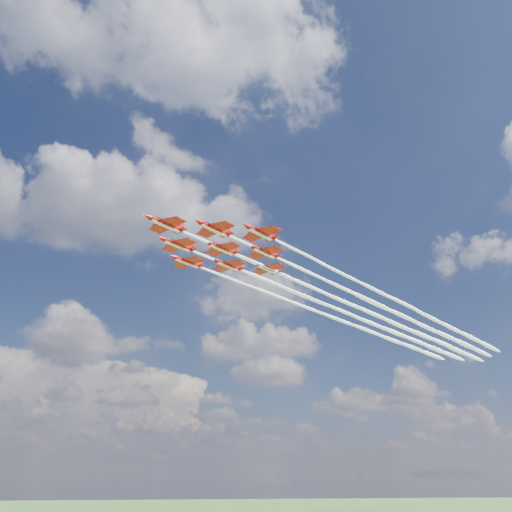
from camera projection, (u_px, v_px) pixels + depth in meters
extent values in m
cylinder|color=#B30E09|center=(166.00, 224.00, 120.61)|extent=(7.65, 6.68, 1.23)
cone|color=#B30E09|center=(147.00, 216.00, 116.81)|extent=(2.50, 2.38, 1.23)
cone|color=#B30E09|center=(182.00, 232.00, 124.19)|extent=(2.00, 1.93, 1.12)
ellipsoid|color=black|center=(158.00, 219.00, 119.30)|extent=(2.44, 2.27, 0.80)
cube|color=#B30E09|center=(167.00, 225.00, 120.97)|extent=(9.34, 10.18, 0.16)
cube|color=#B30E09|center=(180.00, 230.00, 123.66)|extent=(3.78, 4.09, 0.13)
cube|color=#B30E09|center=(181.00, 227.00, 124.21)|extent=(1.47, 1.27, 2.01)
cube|color=silver|center=(165.00, 226.00, 120.39)|extent=(7.07, 6.15, 0.13)
cylinder|color=#B30E09|center=(214.00, 229.00, 122.77)|extent=(7.65, 6.68, 1.23)
cone|color=#B30E09|center=(197.00, 221.00, 118.97)|extent=(2.50, 2.38, 1.23)
cone|color=#B30E09|center=(229.00, 236.00, 126.35)|extent=(2.00, 1.93, 1.12)
ellipsoid|color=black|center=(207.00, 224.00, 121.45)|extent=(2.44, 2.27, 0.80)
cube|color=#B30E09|center=(216.00, 230.00, 123.13)|extent=(9.34, 10.18, 0.16)
cube|color=#B30E09|center=(227.00, 235.00, 125.82)|extent=(3.78, 4.09, 0.13)
cube|color=#B30E09|center=(227.00, 231.00, 126.37)|extent=(1.47, 1.27, 2.01)
cube|color=silver|center=(214.00, 231.00, 122.55)|extent=(7.07, 6.15, 0.13)
cylinder|color=#B30E09|center=(177.00, 245.00, 131.32)|extent=(7.65, 6.68, 1.23)
cone|color=#B30E09|center=(160.00, 238.00, 127.52)|extent=(2.50, 2.38, 1.23)
cone|color=#B30E09|center=(192.00, 251.00, 134.90)|extent=(2.00, 1.93, 1.12)
ellipsoid|color=black|center=(171.00, 240.00, 130.00)|extent=(2.44, 2.27, 0.80)
cube|color=#B30E09|center=(179.00, 246.00, 131.68)|extent=(9.34, 10.18, 0.16)
cube|color=#B30E09|center=(190.00, 250.00, 134.36)|extent=(3.78, 4.09, 0.13)
cube|color=#B30E09|center=(191.00, 247.00, 134.92)|extent=(1.47, 1.27, 2.01)
cube|color=silver|center=(177.00, 247.00, 131.10)|extent=(7.07, 6.15, 0.13)
cylinder|color=#B30E09|center=(260.00, 233.00, 124.93)|extent=(7.65, 6.68, 1.23)
cone|color=#B30E09|center=(245.00, 225.00, 121.13)|extent=(2.50, 2.38, 1.23)
cone|color=#B30E09|center=(274.00, 240.00, 128.51)|extent=(2.00, 1.93, 1.12)
ellipsoid|color=black|center=(255.00, 228.00, 123.61)|extent=(2.44, 2.27, 0.80)
cube|color=#B30E09|center=(262.00, 234.00, 125.29)|extent=(9.34, 10.18, 0.16)
cube|color=#B30E09|center=(272.00, 239.00, 127.97)|extent=(3.78, 4.09, 0.13)
cube|color=#B30E09|center=(273.00, 235.00, 128.53)|extent=(1.47, 1.27, 2.01)
cube|color=silver|center=(260.00, 235.00, 124.71)|extent=(7.07, 6.15, 0.13)
cylinder|color=#B30E09|center=(222.00, 248.00, 133.48)|extent=(7.65, 6.68, 1.23)
cone|color=#B30E09|center=(206.00, 242.00, 129.68)|extent=(2.50, 2.38, 1.23)
cone|color=#B30E09|center=(235.00, 254.00, 137.06)|extent=(2.00, 1.93, 1.12)
ellipsoid|color=black|center=(216.00, 244.00, 132.16)|extent=(2.44, 2.27, 0.80)
cube|color=#B30E09|center=(223.00, 249.00, 133.84)|extent=(9.34, 10.18, 0.16)
cube|color=#B30E09|center=(233.00, 253.00, 136.52)|extent=(3.78, 4.09, 0.13)
cube|color=#B30E09|center=(234.00, 250.00, 137.08)|extent=(1.47, 1.27, 2.01)
cube|color=silver|center=(221.00, 250.00, 133.26)|extent=(7.07, 6.15, 0.13)
cylinder|color=#B30E09|center=(187.00, 262.00, 142.03)|extent=(7.65, 6.68, 1.23)
cone|color=#B30E09|center=(172.00, 256.00, 138.23)|extent=(2.50, 2.38, 1.23)
cone|color=#B30E09|center=(201.00, 267.00, 145.60)|extent=(2.00, 1.93, 1.12)
ellipsoid|color=black|center=(181.00, 258.00, 140.71)|extent=(2.44, 2.27, 0.80)
cube|color=#B30E09|center=(189.00, 263.00, 142.39)|extent=(9.34, 10.18, 0.16)
cube|color=#B30E09|center=(199.00, 266.00, 145.07)|extent=(3.78, 4.09, 0.13)
cube|color=#B30E09|center=(200.00, 264.00, 145.63)|extent=(1.47, 1.27, 2.01)
cube|color=silver|center=(187.00, 264.00, 141.80)|extent=(7.07, 6.15, 0.13)
cylinder|color=#B30E09|center=(264.00, 252.00, 135.64)|extent=(7.65, 6.68, 1.23)
cone|color=#B30E09|center=(250.00, 246.00, 131.83)|extent=(2.50, 2.38, 1.23)
cone|color=#B30E09|center=(277.00, 258.00, 139.21)|extent=(2.00, 1.93, 1.12)
ellipsoid|color=black|center=(259.00, 248.00, 134.32)|extent=(2.44, 2.27, 0.80)
cube|color=#B30E09|center=(266.00, 253.00, 136.00)|extent=(9.34, 10.18, 0.16)
cube|color=#B30E09|center=(275.00, 257.00, 138.68)|extent=(3.78, 4.09, 0.13)
cube|color=#B30E09|center=(275.00, 254.00, 139.24)|extent=(1.47, 1.27, 2.01)
cube|color=silver|center=(264.00, 254.00, 135.41)|extent=(7.07, 6.15, 0.13)
cylinder|color=#B30E09|center=(228.00, 265.00, 144.19)|extent=(7.65, 6.68, 1.23)
cone|color=#B30E09|center=(214.00, 260.00, 140.38)|extent=(2.50, 2.38, 1.23)
cone|color=#B30E09|center=(241.00, 270.00, 147.76)|extent=(2.00, 1.93, 1.12)
ellipsoid|color=black|center=(223.00, 261.00, 142.87)|extent=(2.44, 2.27, 0.80)
cube|color=#B30E09|center=(229.00, 266.00, 144.55)|extent=(9.34, 10.18, 0.16)
cube|color=#B30E09|center=(239.00, 270.00, 147.23)|extent=(3.78, 4.09, 0.13)
cube|color=#B30E09|center=(239.00, 267.00, 147.79)|extent=(1.47, 1.27, 2.01)
cube|color=silver|center=(228.00, 267.00, 143.96)|extent=(7.07, 6.15, 0.13)
cylinder|color=#B30E09|center=(268.00, 268.00, 146.35)|extent=(7.65, 6.68, 1.23)
cone|color=#B30E09|center=(255.00, 263.00, 142.54)|extent=(2.50, 2.38, 1.23)
cone|color=#B30E09|center=(279.00, 273.00, 149.92)|extent=(2.00, 1.93, 1.12)
ellipsoid|color=black|center=(263.00, 265.00, 145.03)|extent=(2.44, 2.27, 0.80)
cube|color=#B30E09|center=(269.00, 269.00, 146.70)|extent=(9.34, 10.18, 0.16)
cube|color=#B30E09|center=(277.00, 272.00, 149.39)|extent=(3.78, 4.09, 0.13)
cube|color=#B30E09|center=(278.00, 270.00, 149.94)|extent=(1.47, 1.27, 2.01)
cube|color=silver|center=(268.00, 270.00, 146.12)|extent=(7.07, 6.15, 0.13)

